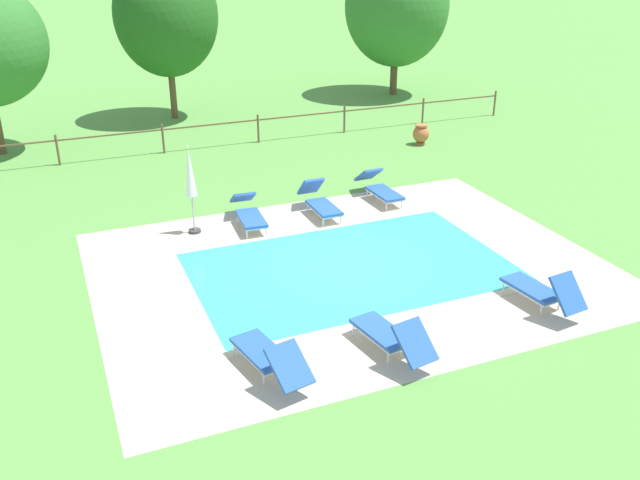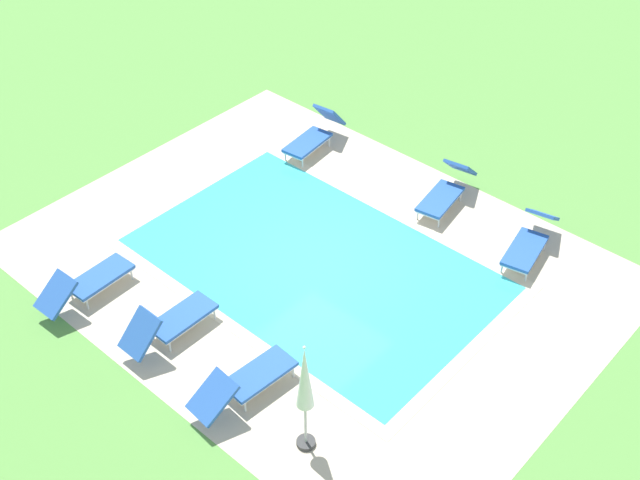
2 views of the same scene
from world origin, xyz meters
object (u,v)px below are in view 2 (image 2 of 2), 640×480
Objects in this scene: sun_lounger_north_near_steps at (171,322)px; sun_lounger_north_far at (246,381)px; sun_lounger_north_end at (314,135)px; sun_lounger_south_far at (88,282)px; sun_lounger_south_mid at (446,190)px; patio_umbrella_closed_row_west at (305,383)px; sun_lounger_north_mid at (530,240)px.

sun_lounger_north_near_steps is 0.93× the size of sun_lounger_north_far.
sun_lounger_north_end reaches higher than sun_lounger_south_far.
sun_lounger_north_near_steps reaches higher than sun_lounger_north_far.
sun_lounger_north_end is 0.96× the size of sun_lounger_south_mid.
sun_lounger_south_mid is at bearing -115.79° from sun_lounger_south_far.
patio_umbrella_closed_row_west reaches higher than sun_lounger_south_far.
sun_lounger_south_far is at bearing 64.21° from sun_lounger_south_mid.
sun_lounger_north_far is at bearing 178.99° from sun_lounger_north_near_steps.
sun_lounger_north_mid is at bearing 173.68° from sun_lounger_south_mid.
sun_lounger_north_near_steps is 2.07m from sun_lounger_south_far.
sun_lounger_south_far is 5.66m from patio_umbrella_closed_row_west.
sun_lounger_north_near_steps is at bearing 78.28° from sun_lounger_south_mid.
patio_umbrella_closed_row_west is at bearing -177.40° from sun_lounger_south_far.
sun_lounger_north_mid reaches higher than sun_lounger_north_far.
sun_lounger_north_far is at bearing -3.29° from patio_umbrella_closed_row_west.
sun_lounger_south_mid is at bearing -84.68° from sun_lounger_north_far.
sun_lounger_south_far is at bearing 2.60° from patio_umbrella_closed_row_west.
sun_lounger_north_end is 8.82m from patio_umbrella_closed_row_west.
sun_lounger_north_end is (4.32, -6.48, 0.03)m from sun_lounger_north_far.
sun_lounger_north_far is 1.07× the size of sun_lounger_north_end.
sun_lounger_north_mid is at bearing -91.66° from patio_umbrella_closed_row_west.
sun_lounger_south_mid is (-1.40, -6.75, -0.00)m from sun_lounger_north_near_steps.
sun_lounger_south_mid is 7.27m from patio_umbrella_closed_row_west.
sun_lounger_north_mid is 1.07× the size of sun_lounger_north_end.
patio_umbrella_closed_row_west is at bearing 88.34° from sun_lounger_north_mid.
sun_lounger_north_end is 3.70m from sun_lounger_south_mid.
sun_lounger_north_far is at bearing 75.80° from sun_lounger_north_mid.
sun_lounger_south_mid is (0.63, -6.78, 0.02)m from sun_lounger_north_far.
sun_lounger_north_far is 0.88× the size of patio_umbrella_closed_row_west.
sun_lounger_north_mid reaches higher than sun_lounger_south_far.
sun_lounger_north_end is (2.29, -6.44, 0.01)m from sun_lounger_north_near_steps.
sun_lounger_north_end is (5.97, 0.05, 0.02)m from sun_lounger_north_mid.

